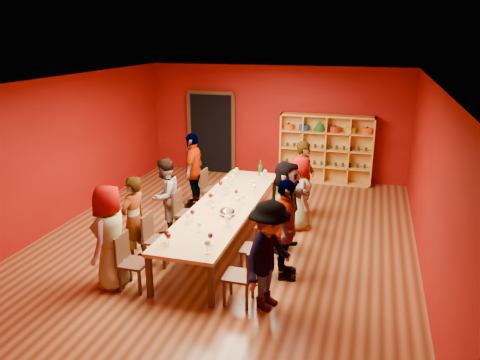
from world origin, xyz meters
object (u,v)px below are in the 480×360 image
Objects in this scene: person_right_3 at (300,193)px; chair_person_left_4 at (209,187)px; spittoon_bowl at (227,212)px; person_right_0 at (269,256)px; person_left_4 at (194,170)px; person_right_4 at (305,179)px; wine_bottle at (260,170)px; person_left_1 at (134,219)px; person_right_1 at (285,230)px; shelving_unit at (326,146)px; tasting_table at (225,207)px; chair_person_right_3 at (283,203)px; chair_person_left_0 at (129,259)px; chair_person_right_1 at (259,246)px; chair_person_right_2 at (272,223)px; chair_person_right_0 at (244,273)px; chair_person_right_4 at (290,192)px; person_right_2 at (286,206)px; chair_person_left_1 at (154,236)px; chair_person_left_2 at (183,210)px; person_left_0 at (110,237)px; person_left_2 at (165,196)px.

chair_person_left_4 is at bearing 59.10° from person_right_3.
chair_person_left_4 is at bearing 117.45° from spittoon_bowl.
person_left_4 is at bearing 52.41° from person_right_0.
person_left_4 is 2.49m from person_right_4.
person_right_3 reaches higher than spittoon_bowl.
wine_bottle is (1.46, 0.34, 0.03)m from person_left_4.
person_left_1 is 2.61m from person_right_1.
person_left_1 is 2.79m from person_left_4.
shelving_unit is 1.45× the size of person_right_1.
person_left_1 is 3.86m from person_right_4.
person_left_1 is 2.67m from person_right_0.
tasting_table is at bearing 50.49° from person_right_0.
spittoon_bowl is (-0.71, -1.55, 0.32)m from chair_person_right_3.
person_right_4 is (2.13, 3.81, 0.32)m from chair_person_left_0.
person_left_4 reaches higher than person_right_0.
wine_bottle is (0.19, 2.00, 0.18)m from tasting_table.
chair_person_right_1 is 0.54m from person_right_1.
shelving_unit is 1.61× the size of person_right_3.
chair_person_right_2 is at bearing 13.80° from person_right_1.
chair_person_right_0 is 1.00× the size of chair_person_right_2.
wine_bottle reaches higher than chair_person_right_3.
chair_person_left_4 is at bearing 124.34° from chair_person_right_1.
shelving_unit is at bearing 83.57° from chair_person_right_2.
person_right_1 reaches higher than chair_person_right_4.
person_right_2 is 6.05× the size of spittoon_bowl.
chair_person_left_4 is at bearing -175.90° from person_left_1.
chair_person_left_1 is at bearing 87.15° from person_right_0.
chair_person_left_1 is at bearing -90.00° from chair_person_left_2.
person_right_3 reaches higher than chair_person_left_0.
person_left_0 is at bearing -109.05° from chair_person_left_1.
chair_person_left_2 is 1.00× the size of chair_person_right_1.
chair_person_left_1 is 2.35m from person_right_0.
person_right_0 is (2.19, -3.58, 0.32)m from chair_person_left_4.
spittoon_bowl is at bearing 143.35° from chair_person_right_1.
person_right_0 is 3.77m from chair_person_right_4.
chair_person_left_1 is 2.86m from chair_person_right_3.
person_right_0 is 0.98× the size of person_right_1.
chair_person_right_0 and chair_person_right_4 have the same top height.
person_left_2 reaches higher than chair_person_right_2.
tasting_table is 2.18m from person_right_4.
tasting_table is at bearing -116.68° from chair_person_right_4.
person_right_1 is 1.14m from chair_person_right_2.
tasting_table is at bearing 95.08° from person_right_2.
spittoon_bowl is at bearing -67.53° from tasting_table.
chair_person_right_2 is at bearing 32.01° from chair_person_left_1.
person_left_4 reaches higher than chair_person_left_2.
chair_person_right_3 is (-0.42, 2.08, -0.33)m from person_right_1.
chair_person_left_4 is at bearing 118.83° from tasting_table.
person_right_1 is 0.99× the size of person_right_2.
chair_person_left_1 is 1.35m from person_left_2.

